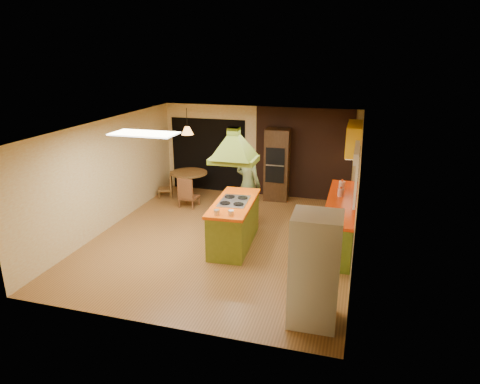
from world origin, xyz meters
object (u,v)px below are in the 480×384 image
(canister_large, at_px, (342,186))
(dining_table, at_px, (189,180))
(kitchen_island, at_px, (234,223))
(man, at_px, (248,184))
(wall_oven, at_px, (277,165))
(refrigerator, at_px, (315,270))

(canister_large, bearing_deg, dining_table, 166.41)
(kitchen_island, relative_size, man, 1.05)
(man, bearing_deg, wall_oven, -75.98)
(kitchen_island, distance_m, dining_table, 3.29)
(refrigerator, bearing_deg, dining_table, 128.34)
(refrigerator, bearing_deg, kitchen_island, 128.99)
(man, height_order, canister_large, man)
(kitchen_island, xyz_separation_m, man, (-0.05, 1.32, 0.45))
(kitchen_island, xyz_separation_m, dining_table, (-2.07, 2.56, 0.04))
(man, relative_size, dining_table, 1.87)
(refrigerator, relative_size, wall_oven, 0.89)
(wall_oven, relative_size, dining_table, 1.96)
(refrigerator, relative_size, canister_large, 8.42)
(refrigerator, distance_m, wall_oven, 5.68)
(man, bearing_deg, canister_large, -149.60)
(kitchen_island, distance_m, man, 1.40)
(kitchen_island, height_order, wall_oven, wall_oven)
(kitchen_island, relative_size, dining_table, 1.98)
(refrigerator, bearing_deg, wall_oven, 105.69)
(refrigerator, distance_m, canister_large, 3.84)
(man, relative_size, refrigerator, 1.08)
(man, distance_m, refrigerator, 4.11)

